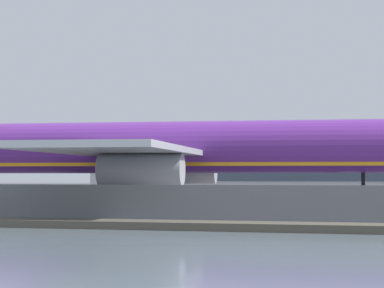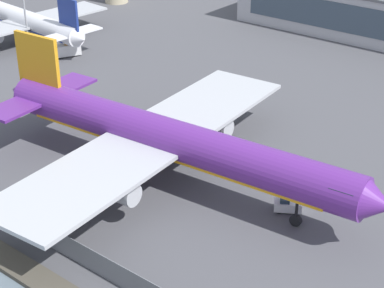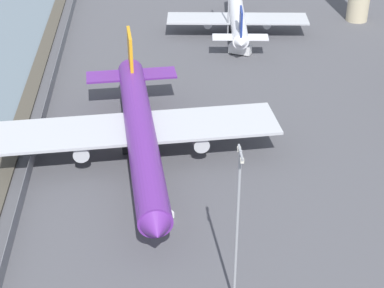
# 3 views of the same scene
# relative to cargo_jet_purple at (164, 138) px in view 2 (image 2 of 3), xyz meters

# --- Properties ---
(ground_plane) EXTENTS (500.00, 500.00, 0.00)m
(ground_plane) POSITION_rel_cargo_jet_purple_xyz_m (-5.00, -2.63, -5.89)
(ground_plane) COLOR #4C4C51
(perimeter_fence) EXTENTS (280.00, 0.10, 2.76)m
(perimeter_fence) POSITION_rel_cargo_jet_purple_xyz_m (-5.00, -18.63, -4.51)
(perimeter_fence) COLOR slate
(perimeter_fence) RESTS_ON ground
(cargo_jet_purple) EXTENTS (56.38, 48.93, 15.44)m
(cargo_jet_purple) POSITION_rel_cargo_jet_purple_xyz_m (0.00, 0.00, 0.00)
(cargo_jet_purple) COLOR #602889
(cargo_jet_purple) RESTS_ON ground
(passenger_jet_white) EXTENTS (41.28, 35.69, 11.67)m
(passenger_jet_white) POSITION_rel_cargo_jet_purple_xyz_m (-58.75, 24.34, -1.44)
(passenger_jet_white) COLOR white
(passenger_jet_white) RESTS_ON ground
(baggage_tug) EXTENTS (3.57, 3.02, 1.80)m
(baggage_tug) POSITION_rel_cargo_jet_purple_xyz_m (16.15, 3.43, -5.08)
(baggage_tug) COLOR white
(baggage_tug) RESTS_ON ground
(ops_van) EXTENTS (4.20, 5.59, 2.48)m
(ops_van) POSITION_rel_cargo_jet_purple_xyz_m (-45.11, 23.25, -4.61)
(ops_van) COLOR white
(ops_van) RESTS_ON ground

